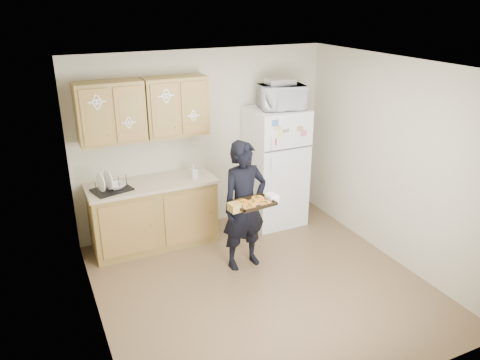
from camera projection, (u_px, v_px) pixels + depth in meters
name	position (u px, v px, depth m)	size (l,w,h in m)	color
floor	(261.00, 285.00, 5.44)	(3.60, 3.60, 0.00)	brown
ceiling	(266.00, 67.00, 4.52)	(3.60, 3.60, 0.00)	silver
wall_back	(203.00, 141.00, 6.50)	(3.60, 0.04, 2.50)	beige
wall_front	(376.00, 270.00, 3.46)	(3.60, 0.04, 2.50)	beige
wall_left	(89.00, 218.00, 4.27)	(0.04, 3.60, 2.50)	beige
wall_right	(394.00, 162.00, 5.69)	(0.04, 3.60, 2.50)	beige
refrigerator	(275.00, 167.00, 6.71)	(0.75, 0.70, 1.70)	white
base_cabinet	(154.00, 215.00, 6.20)	(1.60, 0.60, 0.86)	olive
countertop	(151.00, 184.00, 6.03)	(1.64, 0.64, 0.04)	beige
upper_cab_left	(110.00, 113.00, 5.64)	(0.80, 0.33, 0.75)	olive
upper_cab_right	(176.00, 106.00, 5.96)	(0.80, 0.33, 0.75)	olive
cereal_box	(295.00, 198.00, 7.37)	(0.20, 0.07, 0.32)	#C99147
person	(244.00, 206.00, 5.58)	(0.58, 0.38, 1.60)	black
baking_tray	(254.00, 203.00, 5.26)	(0.44, 0.32, 0.04)	black
pizza_front_left	(249.00, 206.00, 5.14)	(0.15, 0.15, 0.02)	orange
pizza_front_right	(265.00, 202.00, 5.24)	(0.15, 0.15, 0.02)	orange
pizza_back_left	(242.00, 202.00, 5.26)	(0.15, 0.15, 0.02)	orange
pizza_back_right	(258.00, 198.00, 5.36)	(0.15, 0.15, 0.02)	orange
pizza_center	(254.00, 202.00, 5.25)	(0.15, 0.15, 0.02)	orange
microwave	(282.00, 97.00, 6.31)	(0.59, 0.40, 0.33)	white
foil_pan	(280.00, 82.00, 6.25)	(0.37, 0.26, 0.08)	silver
dish_rack	(111.00, 184.00, 5.74)	(0.45, 0.33, 0.18)	black
bowl	(116.00, 186.00, 5.77)	(0.23, 0.23, 0.06)	white
soap_bottle	(194.00, 171.00, 6.12)	(0.09, 0.09, 0.19)	white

